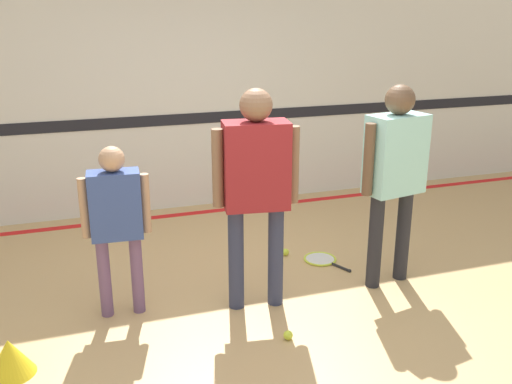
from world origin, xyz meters
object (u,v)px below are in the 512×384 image
(racket_spare_on_floor, at_px, (321,259))
(person_student_right, at_px, (395,165))
(person_student_left, at_px, (116,214))
(tennis_ball_by_spare_racket, at_px, (285,252))
(training_cone, at_px, (10,357))
(person_instructor, at_px, (256,177))
(tennis_ball_near_instructor, at_px, (288,335))

(racket_spare_on_floor, bearing_deg, person_student_right, 7.28)
(person_student_left, height_order, person_student_right, person_student_right)
(person_student_left, relative_size, tennis_ball_by_spare_racket, 19.58)
(person_student_left, relative_size, training_cone, 4.35)
(person_instructor, relative_size, training_cone, 5.64)
(person_student_left, height_order, tennis_ball_near_instructor, person_student_left)
(tennis_ball_near_instructor, distance_m, tennis_ball_by_spare_racket, 1.41)
(training_cone, bearing_deg, person_student_left, 36.05)
(person_instructor, relative_size, person_student_left, 1.30)
(person_student_right, height_order, tennis_ball_near_instructor, person_student_right)
(racket_spare_on_floor, relative_size, training_cone, 1.77)
(tennis_ball_near_instructor, xyz_separation_m, training_cone, (-1.80, 0.19, 0.09))
(racket_spare_on_floor, height_order, tennis_ball_by_spare_racket, tennis_ball_by_spare_racket)
(training_cone, bearing_deg, tennis_ball_near_instructor, -6.00)
(person_student_left, height_order, tennis_ball_by_spare_racket, person_student_left)
(training_cone, bearing_deg, racket_spare_on_floor, 19.86)
(person_student_left, distance_m, training_cone, 1.15)
(person_student_left, relative_size, tennis_ball_near_instructor, 19.58)
(person_instructor, bearing_deg, tennis_ball_by_spare_racket, 63.17)
(person_student_right, distance_m, racket_spare_on_floor, 1.20)
(racket_spare_on_floor, bearing_deg, person_student_left, -102.49)
(person_instructor, distance_m, person_student_left, 1.04)
(person_instructor, xyz_separation_m, tennis_ball_by_spare_racket, (0.55, 0.79, -1.00))
(person_student_left, relative_size, person_student_right, 0.78)
(person_instructor, bearing_deg, person_student_left, 176.87)
(racket_spare_on_floor, bearing_deg, person_instructor, -79.27)
(tennis_ball_by_spare_racket, bearing_deg, person_instructor, -125.04)
(person_student_left, distance_m, person_student_right, 2.17)
(person_student_right, relative_size, tennis_ball_by_spare_racket, 24.99)
(person_instructor, bearing_deg, tennis_ball_near_instructor, -75.83)
(tennis_ball_near_instructor, bearing_deg, training_cone, 174.00)
(person_student_left, bearing_deg, training_cone, -139.88)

